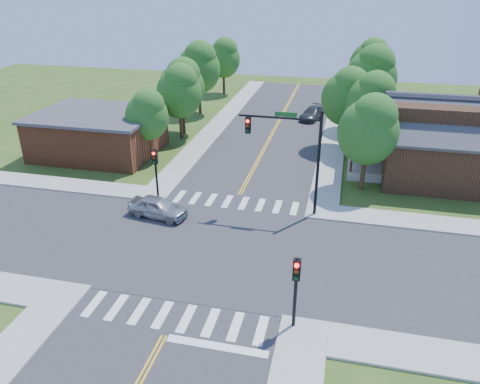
% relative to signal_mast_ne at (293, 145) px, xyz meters
% --- Properties ---
extents(ground, '(100.00, 100.00, 0.00)m').
position_rel_signal_mast_ne_xyz_m(ground, '(-3.91, -5.59, -4.85)').
color(ground, '#324B17').
rests_on(ground, ground).
extents(road_ns, '(10.00, 90.00, 0.04)m').
position_rel_signal_mast_ne_xyz_m(road_ns, '(-3.91, -5.59, -4.83)').
color(road_ns, '#2D2D30').
rests_on(road_ns, ground).
extents(road_ew, '(90.00, 10.00, 0.04)m').
position_rel_signal_mast_ne_xyz_m(road_ew, '(-3.91, -5.59, -4.83)').
color(road_ew, '#2D2D30').
rests_on(road_ew, ground).
extents(intersection_patch, '(10.20, 10.20, 0.06)m').
position_rel_signal_mast_ne_xyz_m(intersection_patch, '(-3.91, -5.59, -4.85)').
color(intersection_patch, '#2D2D30').
rests_on(intersection_patch, ground).
extents(sidewalk_ne, '(40.00, 40.00, 0.14)m').
position_rel_signal_mast_ne_xyz_m(sidewalk_ne, '(11.90, 10.23, -4.78)').
color(sidewalk_ne, '#9E9B93').
rests_on(sidewalk_ne, ground).
extents(sidewalk_nw, '(40.00, 40.00, 0.14)m').
position_rel_signal_mast_ne_xyz_m(sidewalk_nw, '(-19.73, 10.23, -4.78)').
color(sidewalk_nw, '#9E9B93').
rests_on(sidewalk_nw, ground).
extents(crosswalk_north, '(8.85, 2.00, 0.01)m').
position_rel_signal_mast_ne_xyz_m(crosswalk_north, '(-3.91, 0.61, -4.80)').
color(crosswalk_north, white).
rests_on(crosswalk_north, ground).
extents(crosswalk_south, '(8.85, 2.00, 0.01)m').
position_rel_signal_mast_ne_xyz_m(crosswalk_south, '(-3.91, -11.79, -4.80)').
color(crosswalk_south, white).
rests_on(crosswalk_south, ground).
extents(centerline, '(0.30, 90.00, 0.01)m').
position_rel_signal_mast_ne_xyz_m(centerline, '(-3.91, -5.59, -4.80)').
color(centerline, yellow).
rests_on(centerline, ground).
extents(stop_bar, '(4.60, 0.45, 0.09)m').
position_rel_signal_mast_ne_xyz_m(stop_bar, '(-1.41, -13.19, -4.85)').
color(stop_bar, white).
rests_on(stop_bar, ground).
extents(signal_mast_ne, '(5.30, 0.42, 7.20)m').
position_rel_signal_mast_ne_xyz_m(signal_mast_ne, '(0.00, 0.00, 0.00)').
color(signal_mast_ne, black).
rests_on(signal_mast_ne, ground).
extents(signal_pole_se, '(0.34, 0.42, 3.80)m').
position_rel_signal_mast_ne_xyz_m(signal_pole_se, '(1.69, -11.21, -2.19)').
color(signal_pole_se, black).
rests_on(signal_pole_se, ground).
extents(signal_pole_nw, '(0.34, 0.42, 3.80)m').
position_rel_signal_mast_ne_xyz_m(signal_pole_nw, '(-9.51, -0.01, -2.19)').
color(signal_pole_nw, black).
rests_on(signal_pole_nw, ground).
extents(house_ne, '(13.05, 8.80, 7.11)m').
position_rel_signal_mast_ne_xyz_m(house_ne, '(11.19, 8.65, -1.52)').
color(house_ne, black).
rests_on(house_ne, ground).
extents(building_nw, '(10.40, 8.40, 3.73)m').
position_rel_signal_mast_ne_xyz_m(building_nw, '(-18.11, 7.61, -2.97)').
color(building_nw, brown).
rests_on(building_nw, ground).
extents(tree_e_a, '(4.34, 4.12, 7.38)m').
position_rel_signal_mast_ne_xyz_m(tree_e_a, '(4.85, 4.90, -0.02)').
color(tree_e_a, '#382314').
rests_on(tree_e_a, ground).
extents(tree_e_b, '(4.41, 4.19, 7.50)m').
position_rel_signal_mast_ne_xyz_m(tree_e_b, '(5.13, 12.39, 0.06)').
color(tree_e_b, '#382314').
rests_on(tree_e_b, ground).
extents(tree_e_c, '(5.07, 4.81, 8.62)m').
position_rel_signal_mast_ne_xyz_m(tree_e_c, '(5.25, 20.05, 0.80)').
color(tree_e_c, '#382314').
rests_on(tree_e_c, ground).
extents(tree_e_d, '(4.69, 4.46, 7.98)m').
position_rel_signal_mast_ne_xyz_m(tree_e_d, '(5.35, 29.79, 0.38)').
color(tree_e_d, '#382314').
rests_on(tree_e_d, ground).
extents(tree_w_a, '(3.65, 3.47, 6.21)m').
position_rel_signal_mast_ne_xyz_m(tree_w_a, '(-13.06, 7.17, -0.79)').
color(tree_w_a, '#382314').
rests_on(tree_w_a, ground).
extents(tree_w_b, '(4.44, 4.22, 7.56)m').
position_rel_signal_mast_ne_xyz_m(tree_w_b, '(-12.55, 14.56, 0.10)').
color(tree_w_b, '#382314').
rests_on(tree_w_b, ground).
extents(tree_w_c, '(4.79, 4.56, 8.15)m').
position_rel_signal_mast_ne_xyz_m(tree_w_c, '(-13.17, 21.91, 0.49)').
color(tree_w_c, '#382314').
rests_on(tree_w_c, ground).
extents(tree_w_d, '(4.29, 4.08, 7.30)m').
position_rel_signal_mast_ne_xyz_m(tree_w_d, '(-12.91, 31.61, -0.07)').
color(tree_w_d, '#382314').
rests_on(tree_w_d, ground).
extents(tree_house, '(4.40, 4.18, 7.49)m').
position_rel_signal_mast_ne_xyz_m(tree_house, '(3.09, 13.96, 0.05)').
color(tree_house, '#382314').
rests_on(tree_house, ground).
extents(tree_bldg, '(4.30, 4.08, 7.30)m').
position_rel_signal_mast_ne_xyz_m(tree_bldg, '(-12.26, 13.01, -0.07)').
color(tree_bldg, '#382314').
rests_on(tree_bldg, ground).
extents(car_silver, '(2.97, 4.60, 1.38)m').
position_rel_signal_mast_ne_xyz_m(car_silver, '(-8.45, -2.57, -4.16)').
color(car_silver, '#B2B5B9').
rests_on(car_silver, ground).
extents(car_dgrey, '(3.89, 5.23, 1.27)m').
position_rel_signal_mast_ne_xyz_m(car_dgrey, '(-0.50, 22.42, -4.22)').
color(car_dgrey, '#313437').
rests_on(car_dgrey, ground).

